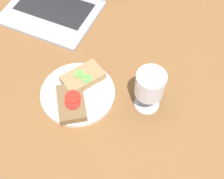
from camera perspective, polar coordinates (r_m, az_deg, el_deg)
The scene contains 5 objects.
wooden_table at distance 91.32cm, azimuth -4.87°, elevation -0.72°, with size 140.00×140.00×3.00cm, color brown.
plate at distance 89.05cm, azimuth -6.27°, elevation -0.70°, with size 21.18×21.18×1.20cm, color silver.
sandwich_with_cucumber at distance 89.73cm, azimuth -5.37°, elevation 2.21°, with size 11.76×13.46×2.86cm.
sandwich_with_tomato at distance 85.40cm, azimuth -7.42°, elevation -2.40°, with size 12.50×13.56×3.02cm.
wine_glass at distance 80.23cm, azimuth 6.97°, elevation 0.68°, with size 7.76×7.76×13.43cm.
Camera 1 is at (27.09, -41.45, 78.23)cm, focal length 50.00 mm.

